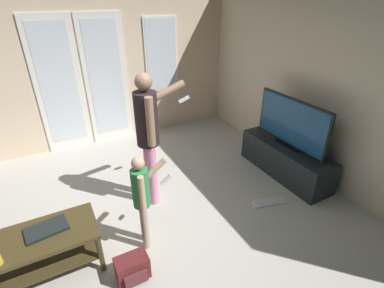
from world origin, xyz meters
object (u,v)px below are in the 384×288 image
at_px(flat_screen_tv, 292,123).
at_px(person_adult, 149,129).
at_px(coffee_table, 38,247).
at_px(backpack, 133,268).
at_px(tv_stand, 285,160).
at_px(loose_keyboard, 269,202).
at_px(laptop_closed, 46,229).
at_px(person_child, 142,195).

height_order(flat_screen_tv, person_adult, person_adult).
height_order(coffee_table, backpack, coffee_table).
xyz_separation_m(coffee_table, tv_stand, (3.27, 0.20, -0.11)).
bearing_deg(tv_stand, backpack, -165.76).
relative_size(loose_keyboard, laptop_closed, 1.28).
distance_m(person_adult, backpack, 1.48).
bearing_deg(loose_keyboard, coffee_table, 175.05).
xyz_separation_m(person_adult, backpack, (-0.61, -1.02, -0.89)).
bearing_deg(loose_keyboard, tv_stand, 33.30).
relative_size(backpack, loose_keyboard, 0.67).
height_order(coffee_table, loose_keyboard, coffee_table).
bearing_deg(person_child, backpack, -127.52).
relative_size(flat_screen_tv, laptop_closed, 3.37).
height_order(tv_stand, flat_screen_tv, flat_screen_tv).
bearing_deg(tv_stand, person_adult, 168.98).
bearing_deg(loose_keyboard, laptop_closed, 173.92).
height_order(person_child, laptop_closed, person_child).
distance_m(tv_stand, loose_keyboard, 0.81).
height_order(person_adult, person_child, person_adult).
relative_size(person_adult, loose_keyboard, 3.63).
bearing_deg(coffee_table, laptop_closed, 20.96).
distance_m(tv_stand, person_adult, 2.11).
distance_m(person_child, backpack, 0.68).
bearing_deg(loose_keyboard, flat_screen_tv, 33.60).
bearing_deg(flat_screen_tv, loose_keyboard, -146.40).
bearing_deg(flat_screen_tv, backpack, -165.68).
bearing_deg(laptop_closed, coffee_table, -167.06).
distance_m(person_adult, person_child, 0.84).
bearing_deg(person_adult, tv_stand, -11.02).
bearing_deg(backpack, flat_screen_tv, 14.32).
xyz_separation_m(flat_screen_tv, person_adult, (-1.93, 0.37, 0.18)).
xyz_separation_m(backpack, loose_keyboard, (1.89, 0.22, -0.11)).
bearing_deg(flat_screen_tv, person_child, -172.32).
bearing_deg(backpack, laptop_closed, 142.19).
distance_m(coffee_table, laptop_closed, 0.18).
distance_m(coffee_table, flat_screen_tv, 3.31).
xyz_separation_m(coffee_table, flat_screen_tv, (3.27, 0.20, 0.48)).
bearing_deg(coffee_table, backpack, -31.26).
relative_size(tv_stand, backpack, 4.76).
bearing_deg(backpack, person_adult, 59.22).
relative_size(coffee_table, person_adult, 0.64).
distance_m(flat_screen_tv, loose_keyboard, 1.13).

